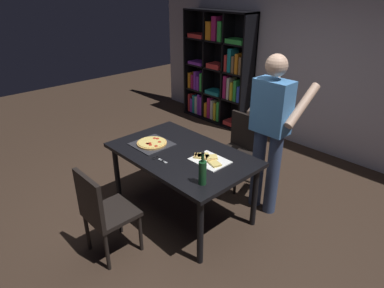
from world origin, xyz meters
name	(u,v)px	position (x,y,z in m)	size (l,w,h in m)	color
ground_plane	(182,211)	(0.00, 0.00, 0.00)	(12.00, 12.00, 0.00)	#38281E
back_wall	(315,56)	(0.00, 2.60, 1.40)	(6.40, 0.10, 2.80)	#BCB7C6
dining_table	(182,159)	(0.00, 0.00, 0.67)	(1.53, 0.95, 0.75)	black
chair_near_camera	(102,210)	(0.00, -0.96, 0.51)	(0.42, 0.42, 0.90)	black
chair_far_side	(239,145)	(0.00, 0.96, 0.51)	(0.42, 0.42, 0.90)	black
bookshelf	(218,73)	(-1.67, 2.38, 0.90)	(1.40, 0.35, 1.95)	black
person_serving_pizza	(271,127)	(0.57, 0.74, 1.00)	(0.55, 0.54, 1.75)	#38476B
pepperoni_pizza_on_tray	(152,143)	(-0.37, -0.11, 0.77)	(0.39, 0.39, 0.04)	#2D2D33
pizza_slices_on_towel	(208,159)	(0.31, 0.08, 0.76)	(0.37, 0.28, 0.03)	white
wine_bottle	(203,172)	(0.57, -0.27, 0.87)	(0.07, 0.07, 0.32)	#194723
kitchen_scissors	(158,159)	(-0.06, -0.27, 0.76)	(0.19, 0.09, 0.01)	silver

